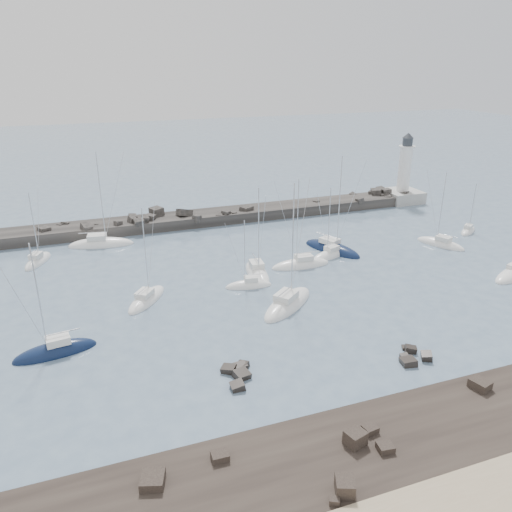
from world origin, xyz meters
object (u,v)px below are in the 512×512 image
Objects in this scene: lighthouse at (403,187)px; sailboat_2 at (56,352)px; sailboat_10 at (441,244)px; sailboat_12 at (468,231)px; sailboat_5 at (249,286)px; sailboat_6 at (257,274)px; sailboat_4 at (101,245)px; sailboat_9 at (330,255)px; sailboat_13 at (301,265)px; sailboat_7 at (288,305)px; sailboat_3 at (147,300)px; sailboat_14 at (38,261)px; sailboat_8 at (332,249)px.

sailboat_2 is at bearing -151.16° from lighthouse.
sailboat_10 reaches higher than sailboat_12.
sailboat_5 is 4.03m from sailboat_6.
sailboat_4 is 35.74m from sailboat_9.
sailboat_12 is at bearing 4.22° from sailboat_9.
sailboat_5 is at bearing -156.62° from sailboat_13.
sailboat_7 is at bearing -139.19° from lighthouse.
sailboat_3 is 1.38× the size of sailboat_12.
sailboat_5 is 0.86× the size of sailboat_9.
sailboat_3 reaches higher than sailboat_14.
sailboat_9 reaches higher than sailboat_14.
sailboat_4 is 60.84m from sailboat_12.
sailboat_5 is at bearing -52.97° from sailboat_4.
sailboat_3 is 22.31m from sailboat_4.
sailboat_10 is 1.13× the size of sailboat_14.
sailboat_8 reaches higher than sailboat_3.
sailboat_3 is at bearing 155.75° from sailboat_7.
sailboat_10 is at bearing -19.79° from sailboat_4.
sailboat_3 is at bearing 178.12° from sailboat_5.
sailboat_9 is (-1.50, -2.13, -0.00)m from sailboat_8.
sailboat_13 is (9.20, 3.98, 0.00)m from sailboat_5.
sailboat_8 is at bearing -13.47° from sailboat_14.
sailboat_5 is 0.74× the size of sailboat_6.
sailboat_6 is (25.63, 11.46, -0.00)m from sailboat_2.
sailboat_8 is at bearing 14.60° from sailboat_3.
sailboat_2 reaches higher than sailboat_9.
sailboat_10 is at bearing -5.16° from sailboat_9.
sailboat_12 is at bearing 7.77° from sailboat_3.
sailboat_8 reaches higher than sailboat_14.
sailboat_9 is 0.92× the size of sailboat_10.
sailboat_10 is (31.18, 0.98, -0.02)m from sailboat_6.
sailboat_4 is at bearing 78.21° from sailboat_2.
sailboat_2 is at bearing -159.46° from sailboat_13.
sailboat_4 reaches higher than sailboat_2.
sailboat_8 reaches higher than sailboat_6.
sailboat_7 reaches higher than sailboat_3.
sailboat_13 is (-24.34, -0.27, 0.00)m from sailboat_10.
sailboat_14 is (-42.28, 10.12, -0.01)m from sailboat_8.
sailboat_5 is 0.72× the size of sailboat_13.
sailboat_3 is at bearing -175.31° from sailboat_10.
sailboat_10 is at bearing 7.22° from sailboat_5.
sailboat_3 reaches higher than sailboat_12.
lighthouse is at bearing 31.62° from sailboat_6.
sailboat_5 is (12.99, -0.43, 0.00)m from sailboat_3.
sailboat_3 reaches higher than sailboat_5.
sailboat_8 is 1.43× the size of sailboat_14.
sailboat_3 is 17.13m from sailboat_7.
sailboat_7 is 37.84m from sailboat_14.
sailboat_4 is 1.39× the size of sailboat_9.
sailboat_6 is at bearing 91.56° from sailboat_7.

